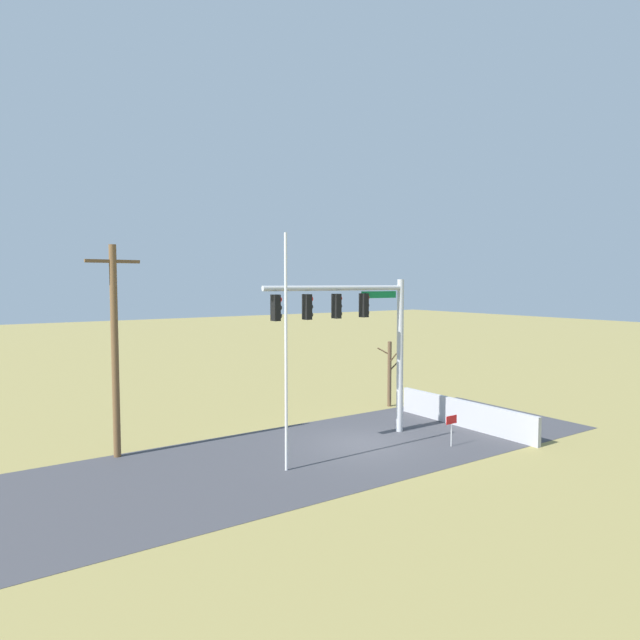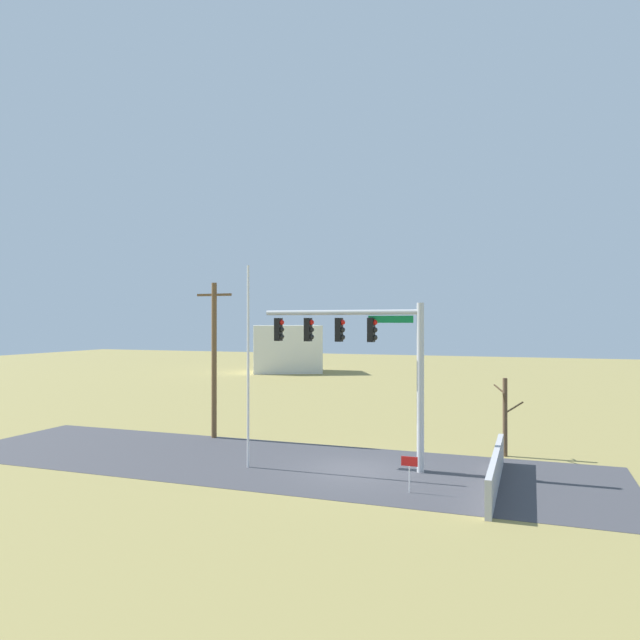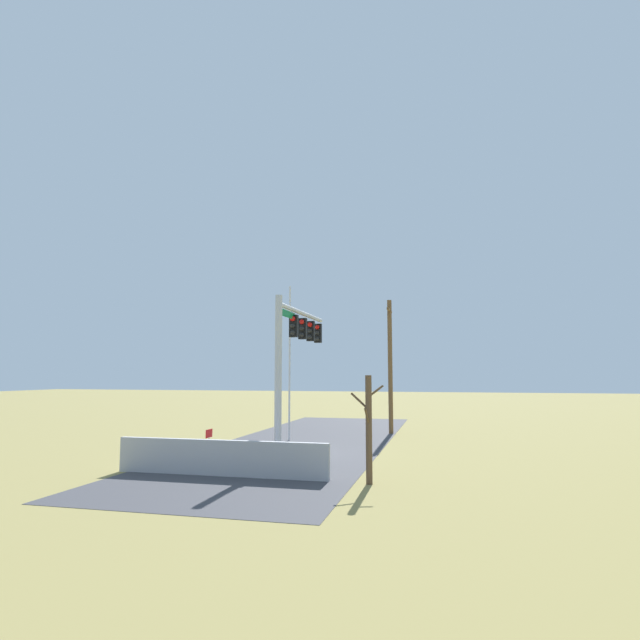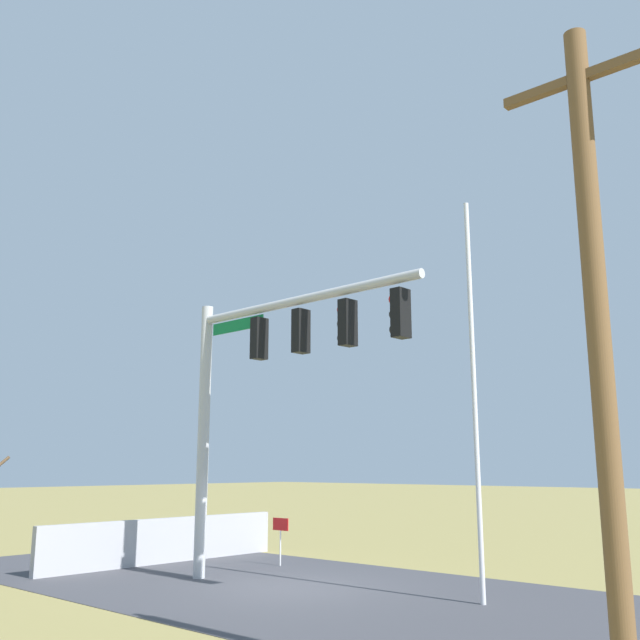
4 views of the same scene
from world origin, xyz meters
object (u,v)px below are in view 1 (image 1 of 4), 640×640
object	(u,v)px
utility_pole	(115,347)
open_sign	(451,424)
flagpole	(286,353)
bare_tree	(390,373)
signal_mast	(360,324)

from	to	relation	value
utility_pole	open_sign	world-z (taller)	utility_pole
flagpole	utility_pole	world-z (taller)	flagpole
utility_pole	bare_tree	world-z (taller)	utility_pole
flagpole	utility_pole	distance (m)	6.44
utility_pole	bare_tree	bearing A→B (deg)	2.97
flagpole	utility_pole	bearing A→B (deg)	132.13
signal_mast	utility_pole	xyz separation A→B (m)	(-8.73, 3.19, -0.68)
flagpole	open_sign	size ratio (longest dim) A/B	6.56
flagpole	bare_tree	xyz separation A→B (m)	(9.49, 5.49, -2.26)
signal_mast	open_sign	distance (m)	5.26
bare_tree	open_sign	xyz separation A→B (m)	(-2.80, -6.75, -0.83)
flagpole	open_sign	bearing A→B (deg)	-10.63
signal_mast	open_sign	size ratio (longest dim) A/B	5.46
utility_pole	bare_tree	distance (m)	14.01
flagpole	bare_tree	world-z (taller)	flagpole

